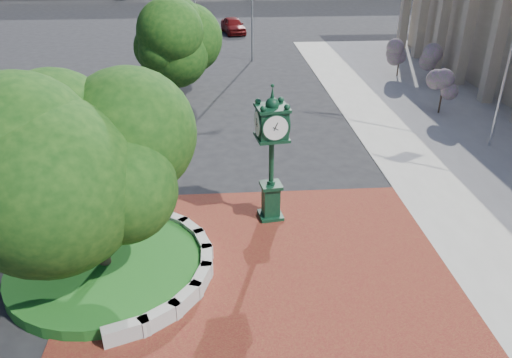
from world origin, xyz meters
The scene contains 11 objects.
ground centered at (0.00, 0.00, 0.00)m, with size 200.00×200.00×0.00m, color black.
plaza centered at (0.00, -1.00, 0.02)m, with size 12.00×12.00×0.04m, color maroon.
planter_wall centered at (-2.71, 0.00, 0.27)m, with size 2.96×6.77×0.54m.
grass_bed centered at (-5.00, 0.00, 0.20)m, with size 6.10×6.10×0.40m, color #144616.
tree_planter centered at (-5.00, 0.00, 3.72)m, with size 5.20×5.20×6.33m.
tree_street centered at (-4.00, 18.00, 3.24)m, with size 4.40×4.40×5.45m.
post_clock centered at (0.58, 3.00, 2.83)m, with size 1.19×1.19×5.14m.
parked_car centered at (0.39, 40.02, 0.81)m, with size 1.92×4.78×1.63m, color #570C0D.
shrub_near centered at (11.74, 14.13, 1.59)m, with size 1.20×1.20×2.20m.
shrub_mid centered at (13.53, 19.83, 1.59)m, with size 1.20×1.20×2.20m.
shrub_far centered at (11.97, 22.39, 1.59)m, with size 1.20×1.20×2.20m.
Camera 1 is at (-1.19, -13.25, 9.92)m, focal length 35.00 mm.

